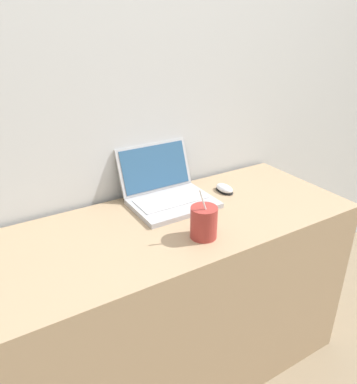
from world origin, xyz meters
The scene contains 5 objects.
wall_back centered at (0.00, 0.61, 1.25)m, with size 7.00×0.04×2.50m.
desk centered at (0.00, 0.28, 0.38)m, with size 1.39×0.57×0.76m.
laptop centered at (0.04, 0.45, 0.81)m, with size 0.32×0.32×0.21m.
drink_cup centered at (0.01, 0.14, 0.82)m, with size 0.09×0.09×0.19m.
computer_mouse centered at (0.30, 0.40, 0.77)m, with size 0.06×0.10×0.03m.
Camera 1 is at (-0.64, -0.76, 1.45)m, focal length 35.00 mm.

